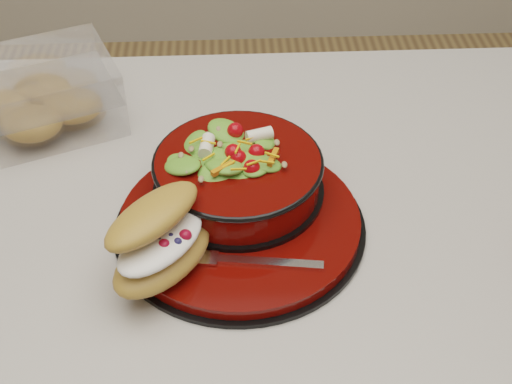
{
  "coord_description": "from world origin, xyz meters",
  "views": [
    {
      "loc": [
        0.02,
        -0.63,
        1.5
      ],
      "look_at": [
        0.05,
        -0.01,
        0.94
      ],
      "focal_mm": 50.0,
      "sensor_mm": 36.0,
      "label": 1
    }
  ],
  "objects_px": {
    "croissant": "(161,240)",
    "fork": "(248,261)",
    "pastry_box": "(35,98)",
    "dinner_plate": "(241,223)",
    "salad_bowl": "(238,170)"
  },
  "relations": [
    {
      "from": "fork",
      "to": "pastry_box",
      "type": "xyz_separation_m",
      "value": [
        -0.28,
        0.3,
        0.02
      ]
    },
    {
      "from": "salad_bowl",
      "to": "pastry_box",
      "type": "xyz_separation_m",
      "value": [
        -0.27,
        0.18,
        -0.01
      ]
    },
    {
      "from": "salad_bowl",
      "to": "pastry_box",
      "type": "relative_size",
      "value": 0.81
    },
    {
      "from": "dinner_plate",
      "to": "salad_bowl",
      "type": "bearing_deg",
      "value": 91.39
    },
    {
      "from": "salad_bowl",
      "to": "pastry_box",
      "type": "bearing_deg",
      "value": 146.9
    },
    {
      "from": "croissant",
      "to": "fork",
      "type": "xyz_separation_m",
      "value": [
        0.09,
        -0.0,
        -0.04
      ]
    },
    {
      "from": "pastry_box",
      "to": "salad_bowl",
      "type": "bearing_deg",
      "value": -54.93
    },
    {
      "from": "croissant",
      "to": "pastry_box",
      "type": "height_order",
      "value": "croissant"
    },
    {
      "from": "croissant",
      "to": "fork",
      "type": "distance_m",
      "value": 0.1
    },
    {
      "from": "fork",
      "to": "pastry_box",
      "type": "distance_m",
      "value": 0.41
    },
    {
      "from": "salad_bowl",
      "to": "croissant",
      "type": "bearing_deg",
      "value": -125.94
    },
    {
      "from": "pastry_box",
      "to": "croissant",
      "type": "bearing_deg",
      "value": -79.19
    },
    {
      "from": "dinner_plate",
      "to": "pastry_box",
      "type": "bearing_deg",
      "value": 140.81
    },
    {
      "from": "salad_bowl",
      "to": "fork",
      "type": "xyz_separation_m",
      "value": [
        0.01,
        -0.12,
        -0.03
      ]
    },
    {
      "from": "salad_bowl",
      "to": "croissant",
      "type": "xyz_separation_m",
      "value": [
        -0.08,
        -0.12,
        0.0
      ]
    }
  ]
}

